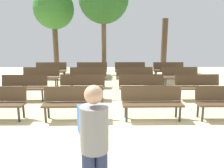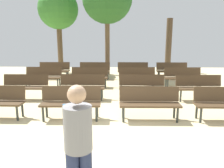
{
  "view_description": "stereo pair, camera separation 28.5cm",
  "coord_description": "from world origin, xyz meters",
  "px_view_note": "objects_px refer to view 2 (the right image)",
  "views": [
    {
      "loc": [
        -0.05,
        -4.07,
        2.18
      ],
      "look_at": [
        0.0,
        3.53,
        0.55
      ],
      "focal_mm": 35.14,
      "sensor_mm": 36.0,
      "label": 1
    },
    {
      "loc": [
        0.23,
        -4.06,
        2.18
      ],
      "look_at": [
        0.0,
        3.53,
        0.55
      ],
      "focal_mm": 35.14,
      "sensor_mm": 36.0,
      "label": 2
    }
  ],
  "objects_px": {
    "bench_r1_c2": "(142,85)",
    "bench_r2_c1": "(90,76)",
    "bench_r1_c3": "(199,86)",
    "bench_r0_c1": "(71,101)",
    "bench_r1_c1": "(82,85)",
    "bench_r1_c0": "(25,85)",
    "tree_2": "(169,45)",
    "bench_r3_c2": "(133,70)",
    "tree_1": "(58,10)",
    "bench_r3_c3": "(172,70)",
    "bench_r0_c2": "(149,101)",
    "visitor_with_backpack": "(78,142)",
    "bench_r3_c1": "(95,69)",
    "bench_r2_c2": "(137,76)",
    "bench_r2_c0": "(43,76)",
    "bench_r3_c0": "(54,69)",
    "bench_r2_c3": "(183,76)"
  },
  "relations": [
    {
      "from": "bench_r1_c0",
      "to": "bench_r1_c2",
      "type": "distance_m",
      "value": 4.15
    },
    {
      "from": "bench_r3_c3",
      "to": "visitor_with_backpack",
      "type": "relative_size",
      "value": 0.97
    },
    {
      "from": "bench_r3_c0",
      "to": "tree_1",
      "type": "height_order",
      "value": "tree_1"
    },
    {
      "from": "bench_r1_c1",
      "to": "bench_r1_c3",
      "type": "distance_m",
      "value": 4.12
    },
    {
      "from": "bench_r3_c1",
      "to": "tree_2",
      "type": "height_order",
      "value": "tree_2"
    },
    {
      "from": "bench_r0_c1",
      "to": "bench_r3_c2",
      "type": "height_order",
      "value": "same"
    },
    {
      "from": "bench_r3_c3",
      "to": "bench_r1_c1",
      "type": "bearing_deg",
      "value": -136.84
    },
    {
      "from": "bench_r0_c2",
      "to": "bench_r1_c3",
      "type": "distance_m",
      "value": 2.77
    },
    {
      "from": "bench_r3_c3",
      "to": "visitor_with_backpack",
      "type": "height_order",
      "value": "visitor_with_backpack"
    },
    {
      "from": "bench_r3_c0",
      "to": "bench_r1_c1",
      "type": "bearing_deg",
      "value": -62.9
    },
    {
      "from": "bench_r1_c2",
      "to": "bench_r2_c2",
      "type": "bearing_deg",
      "value": 90.91
    },
    {
      "from": "bench_r1_c3",
      "to": "bench_r0_c1",
      "type": "bearing_deg",
      "value": -156.69
    },
    {
      "from": "bench_r0_c1",
      "to": "bench_r1_c3",
      "type": "xyz_separation_m",
      "value": [
        4.1,
        1.93,
        0.0
      ]
    },
    {
      "from": "bench_r1_c1",
      "to": "bench_r1_c0",
      "type": "bearing_deg",
      "value": -177.41
    },
    {
      "from": "bench_r1_c1",
      "to": "bench_r2_c0",
      "type": "relative_size",
      "value": 1.0
    },
    {
      "from": "bench_r2_c3",
      "to": "tree_2",
      "type": "height_order",
      "value": "tree_2"
    },
    {
      "from": "bench_r2_c0",
      "to": "bench_r3_c1",
      "type": "bearing_deg",
      "value": 43.1
    },
    {
      "from": "bench_r1_c0",
      "to": "bench_r3_c0",
      "type": "bearing_deg",
      "value": 90.42
    },
    {
      "from": "bench_r1_c3",
      "to": "bench_r3_c3",
      "type": "distance_m",
      "value": 3.87
    },
    {
      "from": "bench_r1_c0",
      "to": "tree_1",
      "type": "xyz_separation_m",
      "value": [
        -0.34,
        6.22,
        3.28
      ]
    },
    {
      "from": "bench_r0_c1",
      "to": "tree_1",
      "type": "relative_size",
      "value": 0.32
    },
    {
      "from": "bench_r2_c1",
      "to": "bench_r3_c3",
      "type": "height_order",
      "value": "same"
    },
    {
      "from": "bench_r1_c2",
      "to": "tree_1",
      "type": "bearing_deg",
      "value": 126.88
    },
    {
      "from": "bench_r1_c2",
      "to": "bench_r2_c1",
      "type": "bearing_deg",
      "value": 138.78
    },
    {
      "from": "bench_r0_c2",
      "to": "bench_r2_c1",
      "type": "height_order",
      "value": "same"
    },
    {
      "from": "bench_r0_c2",
      "to": "tree_2",
      "type": "bearing_deg",
      "value": 74.04
    },
    {
      "from": "bench_r1_c0",
      "to": "tree_1",
      "type": "height_order",
      "value": "tree_1"
    },
    {
      "from": "bench_r3_c3",
      "to": "bench_r0_c1",
      "type": "bearing_deg",
      "value": -125.18
    },
    {
      "from": "visitor_with_backpack",
      "to": "bench_r2_c2",
      "type": "bearing_deg",
      "value": -118.93
    },
    {
      "from": "bench_r3_c0",
      "to": "bench_r3_c2",
      "type": "height_order",
      "value": "same"
    },
    {
      "from": "bench_r2_c1",
      "to": "bench_r3_c3",
      "type": "distance_m",
      "value": 4.52
    },
    {
      "from": "bench_r2_c1",
      "to": "visitor_with_backpack",
      "type": "bearing_deg",
      "value": -85.11
    },
    {
      "from": "bench_r1_c0",
      "to": "tree_2",
      "type": "distance_m",
      "value": 9.73
    },
    {
      "from": "bench_r0_c1",
      "to": "tree_2",
      "type": "distance_m",
      "value": 10.1
    },
    {
      "from": "bench_r2_c0",
      "to": "bench_r1_c0",
      "type": "bearing_deg",
      "value": -89.32
    },
    {
      "from": "bench_r2_c3",
      "to": "tree_2",
      "type": "distance_m",
      "value": 5.2
    },
    {
      "from": "bench_r3_c3",
      "to": "bench_r1_c0",
      "type": "bearing_deg",
      "value": -147.44
    },
    {
      "from": "bench_r0_c2",
      "to": "bench_r1_c1",
      "type": "relative_size",
      "value": 1.0
    },
    {
      "from": "bench_r1_c0",
      "to": "visitor_with_backpack",
      "type": "distance_m",
      "value": 5.84
    },
    {
      "from": "bench_r1_c2",
      "to": "bench_r1_c3",
      "type": "bearing_deg",
      "value": -0.32
    },
    {
      "from": "bench_r3_c2",
      "to": "tree_1",
      "type": "distance_m",
      "value": 5.96
    },
    {
      "from": "bench_r2_c2",
      "to": "bench_r3_c3",
      "type": "relative_size",
      "value": 1.01
    },
    {
      "from": "bench_r2_c0",
      "to": "bench_r2_c3",
      "type": "distance_m",
      "value": 6.16
    },
    {
      "from": "bench_r0_c1",
      "to": "bench_r3_c1",
      "type": "xyz_separation_m",
      "value": [
        0.01,
        5.79,
        0.0
      ]
    },
    {
      "from": "bench_r0_c1",
      "to": "bench_r1_c3",
      "type": "height_order",
      "value": "same"
    },
    {
      "from": "bench_r3_c1",
      "to": "bench_r2_c0",
      "type": "bearing_deg",
      "value": -136.57
    },
    {
      "from": "bench_r2_c2",
      "to": "bench_r2_c3",
      "type": "xyz_separation_m",
      "value": [
        2.0,
        0.0,
        0.0
      ]
    },
    {
      "from": "bench_r1_c3",
      "to": "bench_r2_c1",
      "type": "height_order",
      "value": "same"
    },
    {
      "from": "visitor_with_backpack",
      "to": "bench_r2_c1",
      "type": "bearing_deg",
      "value": -102.12
    },
    {
      "from": "bench_r0_c2",
      "to": "tree_1",
      "type": "distance_m",
      "value": 9.82
    }
  ]
}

